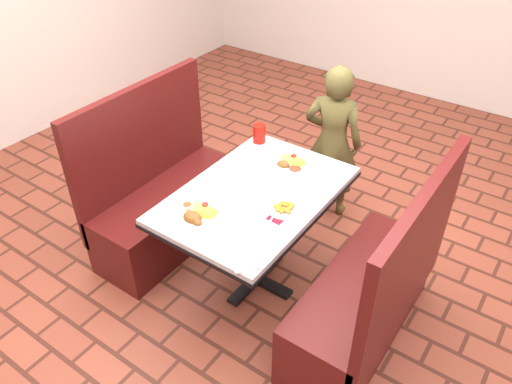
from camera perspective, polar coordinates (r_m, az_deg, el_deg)
dining_table at (r=3.05m, az=0.00°, el=-1.45°), size 0.81×1.21×0.75m
booth_bench_left at (r=3.67m, az=-10.26°, el=-1.05°), size 0.47×1.20×1.17m
booth_bench_right at (r=3.01m, az=12.82°, el=-11.71°), size 0.47×1.20×1.17m
diner_person at (r=3.79m, az=8.70°, el=5.59°), size 0.50×0.39×1.22m
near_dinner_plate at (r=2.81m, az=-6.53°, el=-2.35°), size 0.26×0.26×0.08m
far_dinner_plate at (r=3.23m, az=4.06°, el=3.42°), size 0.26×0.26×0.07m
plantain_plate at (r=2.85m, az=3.25°, el=-1.88°), size 0.20×0.20×0.03m
maroon_napkin at (r=2.80m, az=2.41°, el=-2.95°), size 0.10×0.10×0.00m
spoon_utensil at (r=2.80m, az=1.94°, el=-2.85°), size 0.04×0.13×0.00m
red_tumbler at (r=3.46m, az=0.37°, el=6.70°), size 0.09×0.09×0.13m
paper_napkin at (r=2.55m, az=-1.34°, el=-7.59°), size 0.23×0.23×0.01m
knife_utensil at (r=2.79m, az=-6.71°, el=-3.15°), size 0.02×0.16×0.00m
fork_utensil at (r=2.80m, az=-5.06°, el=-2.82°), size 0.08×0.14×0.00m
lettuce_shreds at (r=3.01m, az=1.28°, el=0.31°), size 0.28×0.32×0.00m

